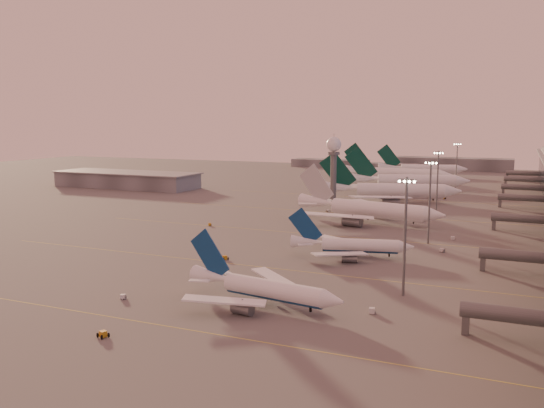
% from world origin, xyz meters
% --- Properties ---
extents(ground, '(700.00, 700.00, 0.00)m').
position_xyz_m(ground, '(0.00, 0.00, 0.00)').
color(ground, '#4F4D4D').
rests_on(ground, ground).
extents(taxiway_markings, '(180.00, 185.25, 0.02)m').
position_xyz_m(taxiway_markings, '(30.00, 56.00, 0.01)').
color(taxiway_markings, gold).
rests_on(taxiway_markings, ground).
extents(hangar, '(82.00, 27.00, 8.50)m').
position_xyz_m(hangar, '(-120.00, 140.00, 4.32)').
color(hangar, '#5C5E63').
rests_on(hangar, ground).
extents(radar_tower, '(6.40, 6.40, 31.10)m').
position_xyz_m(radar_tower, '(5.00, 120.00, 20.95)').
color(radar_tower, slate).
rests_on(radar_tower, ground).
extents(mast_a, '(3.60, 0.56, 25.00)m').
position_xyz_m(mast_a, '(58.00, 0.00, 13.74)').
color(mast_a, slate).
rests_on(mast_a, ground).
extents(mast_b, '(3.60, 0.56, 25.00)m').
position_xyz_m(mast_b, '(55.00, 55.00, 13.74)').
color(mast_b, slate).
rests_on(mast_b, ground).
extents(mast_c, '(3.60, 0.56, 25.00)m').
position_xyz_m(mast_c, '(50.00, 110.00, 13.74)').
color(mast_c, slate).
rests_on(mast_c, ground).
extents(mast_d, '(3.60, 0.56, 25.00)m').
position_xyz_m(mast_d, '(48.00, 200.00, 13.74)').
color(mast_d, slate).
rests_on(mast_d, ground).
extents(distant_horizon, '(165.00, 37.50, 9.00)m').
position_xyz_m(distant_horizon, '(2.62, 325.14, 3.89)').
color(distant_horizon, '#5C5E63').
rests_on(distant_horizon, ground).
extents(narrowbody_near, '(35.74, 28.33, 14.02)m').
position_xyz_m(narrowbody_near, '(33.58, -17.22, 2.84)').
color(narrowbody_near, white).
rests_on(narrowbody_near, ground).
extents(narrowbody_mid, '(33.12, 26.13, 13.15)m').
position_xyz_m(narrowbody_mid, '(38.54, 29.47, 2.66)').
color(narrowbody_mid, white).
rests_on(narrowbody_mid, ground).
extents(widebody_white, '(57.09, 45.29, 20.32)m').
position_xyz_m(widebody_white, '(29.60, 84.11, 3.52)').
color(widebody_white, white).
rests_on(widebody_white, ground).
extents(greentail_a, '(61.37, 48.90, 22.83)m').
position_xyz_m(greentail_a, '(26.45, 137.77, 4.03)').
color(greentail_a, white).
rests_on(greentail_a, ground).
extents(greentail_b, '(62.03, 49.29, 23.34)m').
position_xyz_m(greentail_b, '(26.11, 181.95, 4.12)').
color(greentail_b, white).
rests_on(greentail_b, ground).
extents(greentail_c, '(64.51, 52.05, 23.42)m').
position_xyz_m(greentail_c, '(13.24, 219.76, 4.14)').
color(greentail_c, white).
rests_on(greentail_c, ground).
extents(greentail_d, '(56.87, 45.29, 21.19)m').
position_xyz_m(greentail_d, '(20.36, 266.76, 3.74)').
color(greentail_d, white).
rests_on(greentail_d, ground).
extents(gsv_truck_a, '(5.41, 3.68, 2.06)m').
position_xyz_m(gsv_truck_a, '(5.96, -25.20, 1.05)').
color(gsv_truck_a, silver).
rests_on(gsv_truck_a, ground).
extents(gsv_tug_near, '(3.30, 4.16, 1.04)m').
position_xyz_m(gsv_tug_near, '(15.83, -43.87, 0.53)').
color(gsv_tug_near, '#C18316').
rests_on(gsv_tug_near, ground).
extents(gsv_catering_a, '(5.61, 3.20, 4.35)m').
position_xyz_m(gsv_catering_a, '(54.94, -13.77, 2.18)').
color(gsv_catering_a, silver).
rests_on(gsv_catering_a, ground).
extents(gsv_tug_mid, '(4.20, 3.82, 1.03)m').
position_xyz_m(gsv_tug_mid, '(8.83, 12.91, 0.53)').
color(gsv_tug_mid, '#C18316').
rests_on(gsv_tug_mid, ground).
extents(gsv_truck_b, '(5.88, 3.46, 2.24)m').
position_xyz_m(gsv_truck_b, '(60.73, 44.83, 1.14)').
color(gsv_truck_b, silver).
rests_on(gsv_truck_b, ground).
extents(gsv_truck_c, '(4.96, 4.34, 1.98)m').
position_xyz_m(gsv_truck_c, '(-19.10, 54.94, 1.01)').
color(gsv_truck_c, '#C18316').
rests_on(gsv_truck_c, ground).
extents(gsv_catering_b, '(5.59, 3.93, 4.20)m').
position_xyz_m(gsv_catering_b, '(61.41, 63.59, 2.10)').
color(gsv_catering_b, silver).
rests_on(gsv_catering_b, ground).
extents(gsv_tug_far, '(3.32, 3.45, 0.86)m').
position_xyz_m(gsv_tug_far, '(9.11, 100.54, 0.44)').
color(gsv_tug_far, silver).
rests_on(gsv_tug_far, ground).
extents(gsv_tug_hangar, '(3.86, 2.80, 1.00)m').
position_xyz_m(gsv_tug_hangar, '(47.06, 159.02, 0.51)').
color(gsv_tug_hangar, '#C18316').
rests_on(gsv_tug_hangar, ground).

